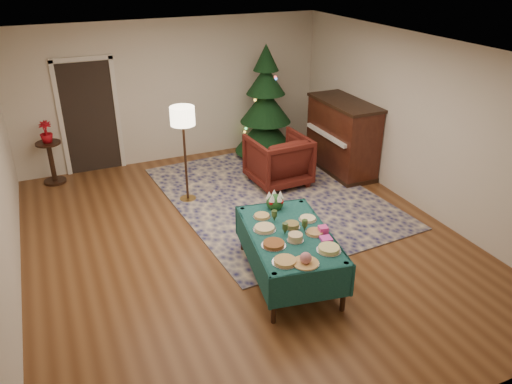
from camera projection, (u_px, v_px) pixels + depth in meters
name	position (u px, v px, depth m)	size (l,w,h in m)	color
room_shell	(242.00, 153.00, 6.70)	(7.00, 7.00, 7.00)	#593319
doorway	(89.00, 115.00, 9.10)	(1.08, 0.04, 2.16)	black
rug	(272.00, 196.00, 8.54)	(3.20, 4.20, 0.02)	#121446
buffet_table	(289.00, 242.00, 6.21)	(1.27, 1.86, 0.67)	black
platter_0	(285.00, 261.00, 5.57)	(0.30, 0.30, 0.04)	silver
platter_1	(306.00, 260.00, 5.53)	(0.31, 0.31, 0.14)	silver
platter_2	(329.00, 249.00, 5.78)	(0.29, 0.29, 0.06)	silver
platter_3	(274.00, 244.00, 5.88)	(0.30, 0.30, 0.05)	silver
platter_4	(295.00, 238.00, 5.97)	(0.21, 0.21, 0.09)	silver
platter_5	(315.00, 232.00, 6.13)	(0.24, 0.24, 0.04)	silver
platter_6	(265.00, 228.00, 6.21)	(0.29, 0.29, 0.05)	silver
platter_7	(292.00, 225.00, 6.26)	(0.21, 0.21, 0.06)	silver
platter_8	(308.00, 219.00, 6.44)	(0.24, 0.24, 0.04)	silver
platter_9	(262.00, 216.00, 6.51)	(0.23, 0.23, 0.04)	silver
goblet_0	(274.00, 216.00, 6.38)	(0.07, 0.07, 0.16)	#2D471E
goblet_1	(305.00, 225.00, 6.16)	(0.07, 0.07, 0.16)	#2D471E
goblet_2	(285.00, 229.00, 6.09)	(0.07, 0.07, 0.16)	#2D471E
napkin_stack	(326.00, 239.00, 6.00)	(0.13, 0.13, 0.04)	#EC41C1
gift_box	(323.00, 230.00, 6.14)	(0.11, 0.11, 0.09)	#E53F99
centerpiece	(275.00, 201.00, 6.68)	(0.24, 0.24, 0.28)	#1E4C1E
armchair	(278.00, 158.00, 8.81)	(0.96, 0.90, 0.99)	#4B1610
floor_lamp	(183.00, 122.00, 7.84)	(0.39, 0.39, 1.62)	#A57F3F
side_table	(52.00, 163.00, 8.90)	(0.43, 0.43, 0.77)	black
potted_plant	(47.00, 137.00, 8.68)	(0.21, 0.38, 0.21)	#A50B15
christmas_tree	(266.00, 108.00, 9.80)	(1.45, 1.45, 2.24)	black
piano	(342.00, 137.00, 9.27)	(0.74, 1.57, 1.36)	black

